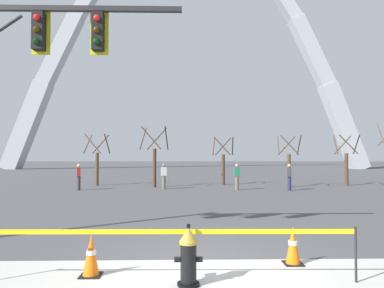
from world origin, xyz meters
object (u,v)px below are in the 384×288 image
at_px(pedestrian_standing_center, 79,177).
at_px(pedestrian_walking_right, 164,176).
at_px(traffic_cone_mid_sidewalk, 91,255).
at_px(monument_arch, 187,53).
at_px(fire_hydrant, 188,256).
at_px(pedestrian_walking_left, 237,177).
at_px(traffic_cone_by_hydrant, 293,246).
at_px(pedestrian_near_trees, 289,177).

xyz_separation_m(pedestrian_standing_center, pedestrian_walking_right, (5.11, 0.58, 0.00)).
xyz_separation_m(traffic_cone_mid_sidewalk, monument_arch, (1.97, 48.19, 17.99)).
bearing_deg(fire_hydrant, pedestrian_walking_left, 78.52).
bearing_deg(traffic_cone_by_hydrant, monument_arch, 92.10).
bearing_deg(pedestrian_standing_center, traffic_cone_mid_sidewalk, -72.35).
xyz_separation_m(traffic_cone_mid_sidewalk, pedestrian_walking_right, (0.33, 15.62, 0.46)).
height_order(traffic_cone_mid_sidewalk, pedestrian_standing_center, pedestrian_standing_center).
bearing_deg(pedestrian_walking_right, traffic_cone_by_hydrant, -77.31).
bearing_deg(traffic_cone_mid_sidewalk, pedestrian_walking_left, 72.11).
bearing_deg(traffic_cone_mid_sidewalk, pedestrian_near_trees, 61.51).
height_order(pedestrian_walking_left, pedestrian_standing_center, same).
bearing_deg(pedestrian_walking_left, pedestrian_walking_right, 171.23).
xyz_separation_m(fire_hydrant, pedestrian_walking_left, (3.13, 15.40, 0.35)).
bearing_deg(fire_hydrant, traffic_cone_by_hydrant, 27.18).
relative_size(traffic_cone_by_hydrant, pedestrian_walking_right, 0.46).
height_order(fire_hydrant, monument_arch, monument_arch).
relative_size(traffic_cone_by_hydrant, pedestrian_walking_left, 0.46).
distance_m(pedestrian_walking_left, pedestrian_standing_center, 9.60).
bearing_deg(monument_arch, pedestrian_near_trees, -79.93).
bearing_deg(pedestrian_near_trees, fire_hydrant, -112.47).
height_order(monument_arch, pedestrian_walking_right, monument_arch).
xyz_separation_m(traffic_cone_by_hydrant, pedestrian_walking_right, (-3.39, 15.05, 0.46)).
height_order(traffic_cone_by_hydrant, traffic_cone_mid_sidewalk, same).
distance_m(fire_hydrant, traffic_cone_mid_sidewalk, 1.76).
bearing_deg(pedestrian_standing_center, fire_hydrant, -67.34).
height_order(fire_hydrant, pedestrian_walking_right, pedestrian_walking_right).
bearing_deg(pedestrian_walking_left, pedestrian_standing_center, 179.33).
height_order(fire_hydrant, traffic_cone_by_hydrant, fire_hydrant).
xyz_separation_m(pedestrian_walking_right, pedestrian_near_trees, (7.60, -1.00, 0.00)).
bearing_deg(pedestrian_walking_left, traffic_cone_by_hydrant, -94.37).
bearing_deg(pedestrian_near_trees, traffic_cone_mid_sidewalk, -118.49).
relative_size(fire_hydrant, pedestrian_walking_left, 0.62).
xyz_separation_m(traffic_cone_mid_sidewalk, pedestrian_standing_center, (-4.78, 15.04, 0.46)).
bearing_deg(traffic_cone_by_hydrant, pedestrian_near_trees, 73.31).
distance_m(fire_hydrant, traffic_cone_by_hydrant, 2.28).
bearing_deg(pedestrian_standing_center, monument_arch, 78.49).
bearing_deg(pedestrian_walking_right, pedestrian_near_trees, -7.51).
bearing_deg(monument_arch, pedestrian_walking_right, -92.88).
bearing_deg(pedestrian_walking_left, fire_hydrant, -101.48).
height_order(traffic_cone_by_hydrant, pedestrian_standing_center, pedestrian_standing_center).
bearing_deg(pedestrian_near_trees, traffic_cone_by_hydrant, -106.69).
height_order(traffic_cone_by_hydrant, pedestrian_near_trees, pedestrian_near_trees).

